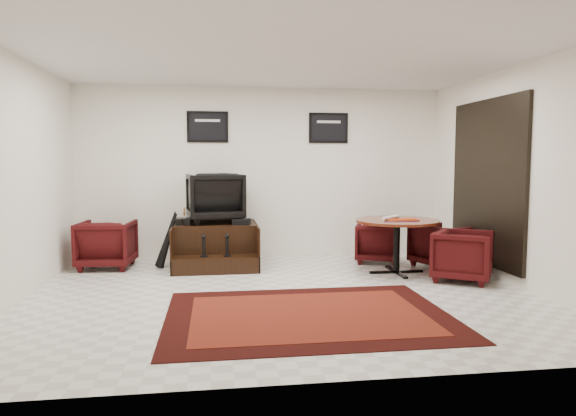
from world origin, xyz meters
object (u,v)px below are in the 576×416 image
(meeting_table, at_px, (397,226))
(armchair_side, at_px, (107,242))
(shine_chair, at_px, (215,195))
(table_chair_back, at_px, (378,241))
(table_chair_window, at_px, (441,243))
(shine_podium, at_px, (216,246))
(table_chair_corner, at_px, (463,253))

(meeting_table, bearing_deg, armchair_side, 167.18)
(shine_chair, height_order, table_chair_back, shine_chair)
(shine_chair, height_order, armchair_side, shine_chair)
(armchair_side, xyz_separation_m, table_chair_window, (4.97, -0.64, -0.03))
(table_chair_back, bearing_deg, armchair_side, 18.59)
(shine_podium, bearing_deg, table_chair_window, -10.91)
(meeting_table, xyz_separation_m, table_chair_back, (-0.02, 0.81, -0.33))
(armchair_side, height_order, table_chair_corner, armchair_side)
(table_chair_corner, bearing_deg, table_chair_back, 60.39)
(armchair_side, bearing_deg, table_chair_corner, 166.62)
(shine_podium, distance_m, armchair_side, 1.61)
(shine_podium, xyz_separation_m, shine_chair, (0.00, 0.14, 0.77))
(table_chair_window, relative_size, table_chair_corner, 0.96)
(armchair_side, height_order, meeting_table, armchair_side)
(shine_podium, xyz_separation_m, table_chair_window, (3.36, -0.65, 0.06))
(armchair_side, height_order, table_chair_window, armchair_side)
(table_chair_window, bearing_deg, shine_chair, 55.32)
(armchair_side, bearing_deg, table_chair_window, 176.72)
(shine_podium, relative_size, shine_chair, 1.51)
(shine_podium, distance_m, table_chair_corner, 3.61)
(meeting_table, bearing_deg, shine_podium, 159.58)
(armchair_side, distance_m, table_chair_back, 4.16)
(shine_podium, bearing_deg, armchair_side, -179.87)
(shine_podium, xyz_separation_m, meeting_table, (2.56, -0.95, 0.38))
(shine_chair, bearing_deg, armchair_side, -2.60)
(meeting_table, relative_size, table_chair_corner, 1.57)
(table_chair_window, xyz_separation_m, table_chair_corner, (-0.10, -0.89, 0.01))
(shine_podium, distance_m, table_chair_window, 3.43)
(table_chair_back, bearing_deg, table_chair_corner, 137.90)
(shine_podium, xyz_separation_m, table_chair_back, (2.54, -0.15, 0.05))
(armchair_side, bearing_deg, shine_chair, -170.95)
(armchair_side, relative_size, table_chair_corner, 1.05)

